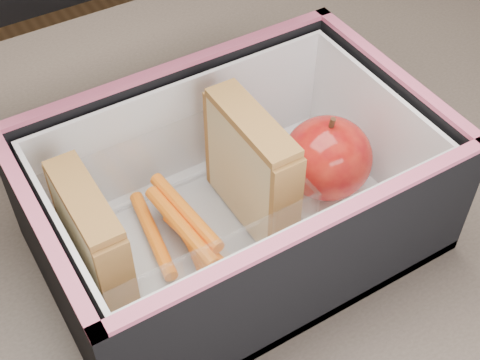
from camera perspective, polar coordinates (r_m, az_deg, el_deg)
The scene contains 8 objects.
kitchen_table at distance 0.69m, azimuth -0.29°, elevation -8.58°, with size 1.20×0.80×0.75m.
lunch_bag at distance 0.56m, azimuth -0.68°, elevation -0.19°, with size 0.33×0.36×0.28m.
plastic_tub at distance 0.56m, azimuth -5.37°, elevation -3.26°, with size 0.19×0.14×0.08m, color white, non-canonical shape.
sandwich_left at distance 0.53m, azimuth -12.41°, elevation -5.10°, with size 0.03×0.09×0.11m.
sandwich_right at distance 0.56m, azimuth 0.96°, elevation 0.97°, with size 0.03×0.10×0.11m.
carrot_sticks at distance 0.57m, azimuth -4.87°, elevation -4.44°, with size 0.05×0.14×0.03m.
paper_napkin at distance 0.63m, azimuth 6.39°, elevation -0.51°, with size 0.07×0.07×0.01m, color white.
red_apple at distance 0.60m, azimuth 7.46°, elevation 1.87°, with size 0.09×0.09×0.08m.
Camera 1 is at (-0.20, -0.34, 1.23)m, focal length 50.00 mm.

